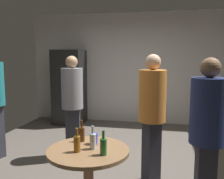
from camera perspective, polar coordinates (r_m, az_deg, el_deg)
ground_plane at (r=3.88m, az=0.76°, el=-18.00°), size 5.20×5.20×0.10m
wall_back at (r=6.12m, az=5.42°, el=4.89°), size 5.32×0.06×2.70m
refrigerator at (r=6.11m, az=-9.87°, el=0.57°), size 0.70×0.68×1.80m
foreground_table at (r=2.50m, az=-5.54°, el=-15.88°), size 0.80×0.80×0.73m
beer_bottle_amber at (r=2.38m, az=-8.13°, el=-12.27°), size 0.06×0.06×0.23m
beer_bottle_brown at (r=2.66m, az=-7.03°, el=-10.14°), size 0.06×0.06×0.23m
beer_bottle_green at (r=2.29m, az=-2.01°, el=-13.01°), size 0.06×0.06×0.23m
beer_bottle_clear at (r=2.43m, az=-4.48°, el=-11.77°), size 0.06×0.06×0.23m
plastic_cup_blue at (r=2.57m, az=-4.29°, el=-11.36°), size 0.08×0.08×0.11m
person_in_navy_shirt at (r=2.54m, az=21.30°, el=-8.41°), size 0.35×0.35×1.62m
person_in_orange_shirt at (r=3.14m, az=9.30°, el=-4.57°), size 0.47×0.47×1.66m
person_in_gray_shirt at (r=3.96m, az=-9.20°, el=-2.20°), size 0.41×0.41×1.65m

